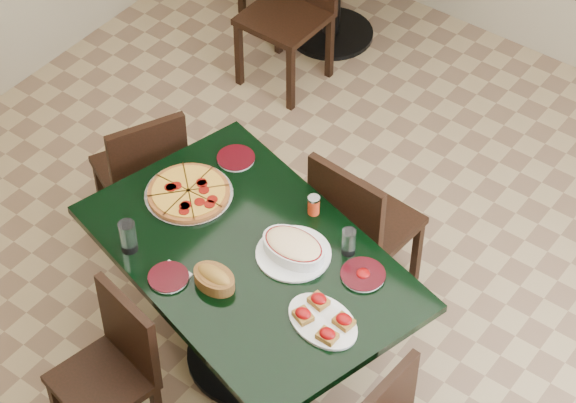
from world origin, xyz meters
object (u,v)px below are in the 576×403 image
Objects in this scene: chair_left at (144,170)px; bread_basket at (214,278)px; chair_near at (114,364)px; bruschetta_platter at (323,319)px; main_table at (250,281)px; chair_far at (358,223)px; pepperoni_pizza at (189,193)px; lasagna_casserole at (294,248)px.

chair_left reaches higher than bread_basket.
chair_near is 2.12× the size of bruschetta_platter.
main_table is 4.41× the size of bruschetta_platter.
chair_far is 1.16m from chair_left.
pepperoni_pizza is 0.62m from lasagna_casserole.
chair_near is 0.97m from bruschetta_platter.
chair_left is 1.16m from lasagna_casserole.
main_table is at bearing -14.86° from pepperoni_pizza.
main_table is 2.08× the size of chair_near.
main_table is 0.32m from bread_basket.
bread_basket is (0.45, -0.35, 0.02)m from pepperoni_pizza.
lasagna_casserole is (0.62, -0.01, 0.03)m from pepperoni_pizza.
pepperoni_pizza is at bearing 43.13° from chair_far.
bread_basket is (-0.17, -0.35, -0.01)m from lasagna_casserole.
chair_near is (-0.24, -0.67, -0.11)m from main_table.
lasagna_casserole is at bearing 65.77° from bread_basket.
chair_near is 0.60m from bread_basket.
main_table is 0.52m from pepperoni_pizza.
bread_basket is at bearing -117.72° from lasagna_casserole.
lasagna_casserole is 0.87× the size of bruschetta_platter.
bread_basket is at bearing 85.92° from chair_left.
lasagna_casserole and bread_basket have the same top height.
main_table is 0.30m from lasagna_casserole.
lasagna_casserole is at bearing 106.08° from chair_left.
bruschetta_platter is at bearing 14.87° from bread_basket.
chair_far reaches higher than chair_left.
pepperoni_pizza is 1.23× the size of lasagna_casserole.
pepperoni_pizza is at bearing 144.35° from bread_basket.
chair_far is 0.59m from lasagna_casserole.
chair_near is 0.88m from pepperoni_pizza.
lasagna_casserole is at bearing 156.89° from bruschetta_platter.
chair_left reaches higher than chair_near.
pepperoni_pizza is 1.07× the size of bruschetta_platter.
chair_near is 2.43× the size of lasagna_casserole.
main_table is at bearing 97.85° from chair_left.
chair_left reaches higher than main_table.
pepperoni_pizza is at bearing 94.97° from chair_left.
bruschetta_platter is at bearing -36.40° from lasagna_casserole.
chair_far is at bearing 90.40° from main_table.
chair_far reaches higher than lasagna_casserole.
pepperoni_pizza is at bearing 178.13° from bruschetta_platter.
chair_near reaches higher than bruschetta_platter.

